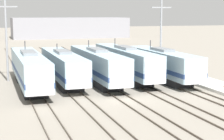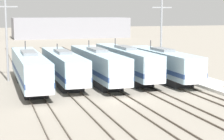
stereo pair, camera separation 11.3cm
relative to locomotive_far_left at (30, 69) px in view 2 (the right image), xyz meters
The scene contains 14 objects.
ground_plane 11.96m from the locomotive_far_left, 44.33° to the right, with size 400.00×400.00×0.00m, color gray.
rail_pair_far_left 8.48m from the locomotive_far_left, 90.00° to the right, with size 1.50×120.00×0.15m.
rail_pair_center_left 9.47m from the locomotive_far_left, 62.89° to the right, with size 1.51×120.00×0.15m.
rail_pair_center 11.95m from the locomotive_far_left, 44.33° to the right, with size 1.51×120.00×0.15m.
rail_pair_center_right 15.21m from the locomotive_far_left, 33.07° to the right, with size 1.51×120.00×0.15m.
rail_pair_far_right 18.85m from the locomotive_far_left, 26.03° to the right, with size 1.50×120.00×0.15m.
locomotive_far_left is the anchor object (origin of this frame).
locomotive_center_left 4.36m from the locomotive_far_left, 15.37° to the left, with size 2.87×17.47×4.63m.
locomotive_center 8.44m from the locomotive_far_left, ahead, with size 2.84×18.37×5.00m.
locomotive_center_right 12.74m from the locomotive_far_left, ahead, with size 2.75×18.99×5.10m.
locomotive_far_right 16.84m from the locomotive_far_left, ahead, with size 2.94×16.96×4.92m.
catenary_tower_left 6.68m from the locomotive_far_left, 113.01° to the left, with size 2.99×0.28×10.69m.
catenary_tower_right 20.18m from the locomotive_far_left, 15.25° to the left, with size 2.99×0.28×10.69m.
depot_building 92.04m from the locomotive_far_left, 75.27° to the left, with size 40.31×14.91×7.05m.
Camera 2 is at (-12.61, -35.43, 8.57)m, focal length 60.00 mm.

